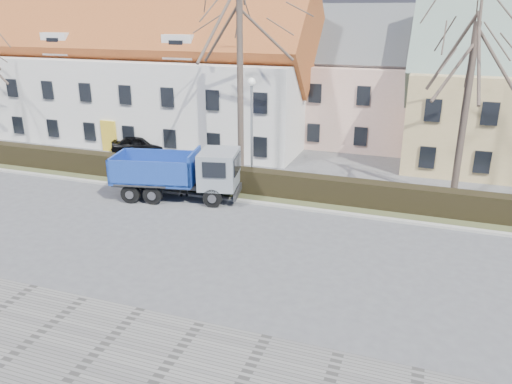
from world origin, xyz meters
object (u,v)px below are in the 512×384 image
at_px(streetlight, 252,134).
at_px(parked_car_a, 140,144).
at_px(cart_frame, 180,191).
at_px(dump_truck, 172,173).

relative_size(streetlight, parked_car_a, 1.61).
height_order(streetlight, parked_car_a, streetlight).
xyz_separation_m(cart_frame, parked_car_a, (-6.73, 6.87, 0.35)).
height_order(streetlight, cart_frame, streetlight).
bearing_deg(parked_car_a, cart_frame, -151.46).
xyz_separation_m(streetlight, parked_car_a, (-9.84, 4.10, -2.45)).
xyz_separation_m(streetlight, cart_frame, (-3.11, -2.77, -2.80)).
bearing_deg(dump_truck, parked_car_a, 120.37).
relative_size(dump_truck, cart_frame, 10.33).
bearing_deg(streetlight, dump_truck, -137.95).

